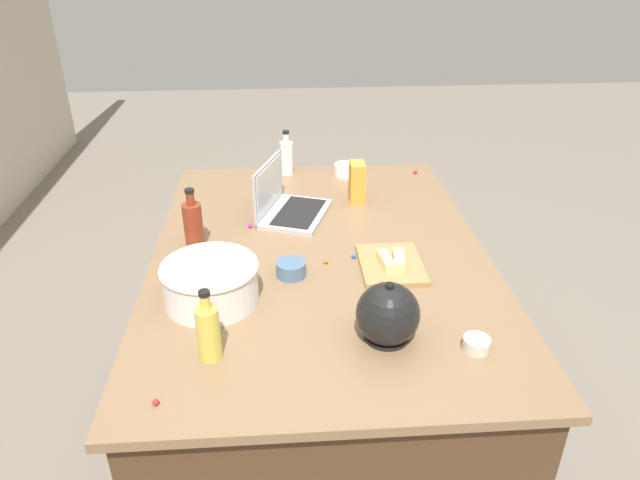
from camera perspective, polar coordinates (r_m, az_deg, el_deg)
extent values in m
plane|color=slate|center=(2.65, 0.00, -18.39)|extent=(12.00, 12.00, 0.00)
cube|color=#4C331E|center=(2.35, 0.00, -11.12)|extent=(1.61, 1.13, 0.87)
cube|color=#846647|center=(2.09, 0.00, -1.57)|extent=(1.67, 1.19, 0.03)
cube|color=#B7B7BC|center=(2.34, -2.32, 2.55)|extent=(0.37, 0.31, 0.02)
cube|color=black|center=(2.33, -2.09, 2.76)|extent=(0.31, 0.24, 0.00)
cube|color=#B7B7BC|center=(2.33, -5.09, 5.29)|extent=(0.29, 0.11, 0.20)
cube|color=silver|center=(2.33, -4.95, 5.27)|extent=(0.25, 0.09, 0.18)
cylinder|color=white|center=(1.82, -10.64, -4.26)|extent=(0.29, 0.29, 0.12)
cylinder|color=black|center=(1.82, -10.66, -4.10)|extent=(0.24, 0.24, 0.11)
torus|color=white|center=(1.79, -10.82, -2.60)|extent=(0.30, 0.30, 0.02)
cylinder|color=white|center=(2.73, -3.29, 8.00)|extent=(0.06, 0.06, 0.15)
cylinder|color=white|center=(2.70, -3.35, 9.94)|extent=(0.03, 0.03, 0.04)
cylinder|color=black|center=(2.69, -3.37, 10.50)|extent=(0.03, 0.03, 0.01)
cylinder|color=#DBC64C|center=(1.59, -10.84, -8.96)|extent=(0.06, 0.06, 0.16)
cylinder|color=#DBC64C|center=(1.53, -11.18, -5.99)|extent=(0.03, 0.03, 0.04)
cylinder|color=black|center=(1.52, -11.28, -5.12)|extent=(0.03, 0.03, 0.01)
cylinder|color=maroon|center=(2.13, -12.29, 1.34)|extent=(0.07, 0.07, 0.17)
cylinder|color=maroon|center=(2.08, -12.59, 3.98)|extent=(0.03, 0.03, 0.05)
cylinder|color=black|center=(2.07, -12.68, 4.73)|extent=(0.03, 0.03, 0.01)
cylinder|color=black|center=(1.68, 6.51, -9.28)|extent=(0.13, 0.13, 0.01)
sphere|color=black|center=(1.64, 6.65, -7.21)|extent=(0.18, 0.18, 0.18)
cone|color=black|center=(1.70, 6.19, -5.03)|extent=(0.08, 0.03, 0.07)
sphere|color=black|center=(1.59, 6.84, -4.47)|extent=(0.02, 0.02, 0.02)
cube|color=#AD7F4C|center=(2.00, 6.95, -2.39)|extent=(0.27, 0.21, 0.02)
cube|color=#F4E58C|center=(1.98, 7.72, -1.94)|extent=(0.11, 0.05, 0.04)
cube|color=#F4E58C|center=(1.97, 6.47, -2.09)|extent=(0.11, 0.05, 0.04)
cylinder|color=white|center=(2.73, 2.51, 6.91)|extent=(0.11, 0.11, 0.05)
cylinder|color=beige|center=(1.68, 15.06, -9.81)|extent=(0.08, 0.08, 0.04)
cylinder|color=slate|center=(1.94, -2.85, -2.82)|extent=(0.10, 0.10, 0.05)
cube|color=gold|center=(2.44, 3.63, 5.66)|extent=(0.09, 0.06, 0.17)
sphere|color=orange|center=(2.01, 0.59, -2.10)|extent=(0.02, 0.02, 0.02)
sphere|color=red|center=(1.52, -15.78, -15.04)|extent=(0.02, 0.02, 0.02)
sphere|color=red|center=(2.78, 9.32, 6.59)|extent=(0.02, 0.02, 0.02)
sphere|color=yellow|center=(1.87, -11.71, -5.33)|extent=(0.02, 0.02, 0.02)
sphere|color=yellow|center=(1.99, -3.36, -2.49)|extent=(0.02, 0.02, 0.02)
sphere|color=blue|center=(2.04, 3.31, -1.59)|extent=(0.02, 0.02, 0.02)
sphere|color=#CC3399|center=(2.26, -6.88, 1.41)|extent=(0.02, 0.02, 0.02)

